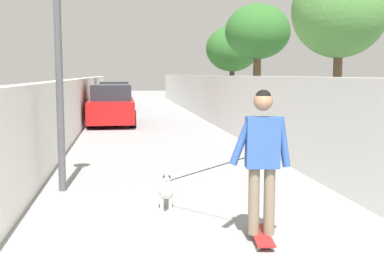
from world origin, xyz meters
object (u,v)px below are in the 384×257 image
object	(u,v)px
tree_right_near	(340,11)
car_near	(112,106)
tree_right_far	(258,33)
car_far	(115,97)
tree_right_mid	(232,49)
skateboard	(261,235)
person_skateboarder	(262,151)
dog	(167,190)
lamp_post	(58,20)

from	to	relation	value
tree_right_near	car_near	bearing A→B (deg)	32.62
tree_right_far	car_far	size ratio (longest dim) A/B	1.01
tree_right_mid	skateboard	size ratio (longest dim) A/B	5.09
skateboard	person_skateboarder	world-z (taller)	person_skateboarder
skateboard	dog	xyz separation A→B (m)	(1.56, 0.96, 0.21)
tree_right_near	tree_right_far	xyz separation A→B (m)	(5.50, 0.37, -0.03)
tree_right_near	tree_right_far	bearing A→B (deg)	3.80
skateboard	tree_right_near	bearing A→B (deg)	-32.06
tree_right_mid	tree_right_far	distance (m)	6.03
tree_right_near	skateboard	xyz separation A→B (m)	(-5.36, 3.36, -3.30)
tree_right_mid	tree_right_far	size ratio (longest dim) A/B	0.97
dog	car_near	xyz separation A→B (m)	(12.17, 1.04, 0.44)
car_near	skateboard	bearing A→B (deg)	-171.71
tree_right_mid	dog	size ratio (longest dim) A/B	2.21
tree_right_near	tree_right_mid	distance (m)	11.50
skateboard	car_far	world-z (taller)	car_far
tree_right_mid	lamp_post	bearing A→B (deg)	156.47
person_skateboarder	car_near	xyz separation A→B (m)	(13.73, 2.00, -0.36)
skateboard	dog	bearing A→B (deg)	31.75
tree_right_far	skateboard	distance (m)	11.73
car_near	dog	bearing A→B (deg)	-175.13
tree_right_far	person_skateboarder	distance (m)	11.49
tree_right_near	lamp_post	distance (m)	6.48
tree_right_mid	person_skateboarder	xyz separation A→B (m)	(-16.86, 3.49, -2.02)
car_far	lamp_post	bearing A→B (deg)	178.14
person_skateboarder	skateboard	bearing A→B (deg)	-36.87
lamp_post	car_far	bearing A→B (deg)	-1.86
dog	car_far	world-z (taller)	car_far
tree_right_far	dog	world-z (taller)	tree_right_far
tree_right_mid	lamp_post	size ratio (longest dim) A/B	1.02
tree_right_far	skateboard	world-z (taller)	tree_right_far
car_far	tree_right_far	bearing A→B (deg)	-154.46
tree_right_far	tree_right_near	bearing A→B (deg)	-176.20
lamp_post	car_near	bearing A→B (deg)	-3.16
tree_right_near	person_skateboarder	size ratio (longest dim) A/B	2.65
skateboard	car_near	size ratio (longest dim) A/B	0.19
lamp_post	car_near	distance (m)	11.08
car_far	person_skateboarder	bearing A→B (deg)	-174.63
dog	car_near	size ratio (longest dim) A/B	0.45
car_far	tree_right_mid	bearing A→B (deg)	-128.99
tree_right_mid	skateboard	xyz separation A→B (m)	(-16.86, 3.49, -3.03)
skateboard	car_near	world-z (taller)	car_near
tree_right_mid	lamp_post	xyz separation A→B (m)	(-13.99, 6.09, -0.28)
tree_right_near	lamp_post	world-z (taller)	tree_right_near
tree_right_far	car_near	distance (m)	6.33
tree_right_far	dog	distance (m)	10.56
tree_right_far	person_skateboarder	bearing A→B (deg)	164.60
lamp_post	tree_right_far	bearing A→B (deg)	-34.98
tree_right_near	car_far	distance (m)	17.03
tree_right_far	person_skateboarder	world-z (taller)	tree_right_far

